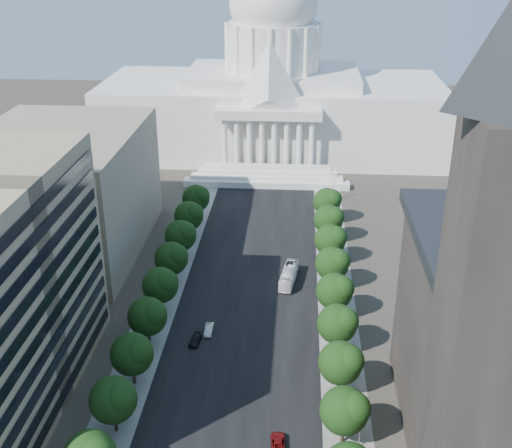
% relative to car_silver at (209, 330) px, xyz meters
% --- Properties ---
extents(road_asphalt, '(30.00, 260.00, 0.01)m').
position_rel_car_silver_xyz_m(road_asphalt, '(6.94, 25.53, -0.74)').
color(road_asphalt, black).
rests_on(road_asphalt, ground).
extents(sidewalk_left, '(8.00, 260.00, 0.02)m').
position_rel_car_silver_xyz_m(sidewalk_left, '(-12.06, 25.53, -0.74)').
color(sidewalk_left, gray).
rests_on(sidewalk_left, ground).
extents(sidewalk_right, '(8.00, 260.00, 0.02)m').
position_rel_car_silver_xyz_m(sidewalk_right, '(25.94, 25.53, -0.74)').
color(sidewalk_right, gray).
rests_on(sidewalk_right, ground).
extents(capitol, '(120.00, 56.00, 73.00)m').
position_rel_car_silver_xyz_m(capitol, '(6.94, 120.42, 19.27)').
color(capitol, white).
rests_on(capitol, ground).
extents(office_block_left_far, '(38.00, 52.00, 30.00)m').
position_rel_car_silver_xyz_m(office_block_left_far, '(-41.06, 35.53, 14.26)').
color(office_block_left_far, gray).
rests_on(office_block_left_far, ground).
extents(tree_l_c, '(7.79, 7.60, 9.97)m').
position_rel_car_silver_xyz_m(tree_l_c, '(-10.72, -28.66, 5.71)').
color(tree_l_c, '#33261C').
rests_on(tree_l_c, ground).
extents(tree_l_d, '(7.79, 7.60, 9.97)m').
position_rel_car_silver_xyz_m(tree_l_d, '(-10.72, -16.66, 5.71)').
color(tree_l_d, '#33261C').
rests_on(tree_l_d, ground).
extents(tree_l_e, '(7.79, 7.60, 9.97)m').
position_rel_car_silver_xyz_m(tree_l_e, '(-10.72, -4.66, 5.71)').
color(tree_l_e, '#33261C').
rests_on(tree_l_e, ground).
extents(tree_l_f, '(7.79, 7.60, 9.97)m').
position_rel_car_silver_xyz_m(tree_l_f, '(-10.72, 7.34, 5.71)').
color(tree_l_f, '#33261C').
rests_on(tree_l_f, ground).
extents(tree_l_g, '(7.79, 7.60, 9.97)m').
position_rel_car_silver_xyz_m(tree_l_g, '(-10.72, 19.34, 5.71)').
color(tree_l_g, '#33261C').
rests_on(tree_l_g, ground).
extents(tree_l_h, '(7.79, 7.60, 9.97)m').
position_rel_car_silver_xyz_m(tree_l_h, '(-10.72, 31.34, 5.71)').
color(tree_l_h, '#33261C').
rests_on(tree_l_h, ground).
extents(tree_l_i, '(7.79, 7.60, 9.97)m').
position_rel_car_silver_xyz_m(tree_l_i, '(-10.72, 43.34, 5.71)').
color(tree_l_i, '#33261C').
rests_on(tree_l_i, ground).
extents(tree_l_j, '(7.79, 7.60, 9.97)m').
position_rel_car_silver_xyz_m(tree_l_j, '(-10.72, 55.34, 5.71)').
color(tree_l_j, '#33261C').
rests_on(tree_l_j, ground).
extents(tree_r_c, '(7.79, 7.60, 9.97)m').
position_rel_car_silver_xyz_m(tree_r_c, '(25.28, -28.66, 5.71)').
color(tree_r_c, '#33261C').
rests_on(tree_r_c, ground).
extents(tree_r_d, '(7.79, 7.60, 9.97)m').
position_rel_car_silver_xyz_m(tree_r_d, '(25.28, -16.66, 5.71)').
color(tree_r_d, '#33261C').
rests_on(tree_r_d, ground).
extents(tree_r_e, '(7.79, 7.60, 9.97)m').
position_rel_car_silver_xyz_m(tree_r_e, '(25.28, -4.66, 5.71)').
color(tree_r_e, '#33261C').
rests_on(tree_r_e, ground).
extents(tree_r_f, '(7.79, 7.60, 9.97)m').
position_rel_car_silver_xyz_m(tree_r_f, '(25.28, 7.34, 5.71)').
color(tree_r_f, '#33261C').
rests_on(tree_r_f, ground).
extents(tree_r_g, '(7.79, 7.60, 9.97)m').
position_rel_car_silver_xyz_m(tree_r_g, '(25.28, 19.34, 5.71)').
color(tree_r_g, '#33261C').
rests_on(tree_r_g, ground).
extents(tree_r_h, '(7.79, 7.60, 9.97)m').
position_rel_car_silver_xyz_m(tree_r_h, '(25.28, 31.34, 5.71)').
color(tree_r_h, '#33261C').
rests_on(tree_r_h, ground).
extents(tree_r_i, '(7.79, 7.60, 9.97)m').
position_rel_car_silver_xyz_m(tree_r_i, '(25.28, 43.34, 5.71)').
color(tree_r_i, '#33261C').
rests_on(tree_r_i, ground).
extents(tree_r_j, '(7.79, 7.60, 9.97)m').
position_rel_car_silver_xyz_m(tree_r_j, '(25.28, 55.34, 5.71)').
color(tree_r_j, '#33261C').
rests_on(tree_r_j, ground).
extents(streetlight_b, '(2.61, 0.44, 9.00)m').
position_rel_car_silver_xyz_m(streetlight_b, '(26.85, -29.47, 5.08)').
color(streetlight_b, gray).
rests_on(streetlight_b, ground).
extents(streetlight_c, '(2.61, 0.44, 9.00)m').
position_rel_car_silver_xyz_m(streetlight_c, '(26.85, -4.47, 5.08)').
color(streetlight_c, gray).
rests_on(streetlight_c, ground).
extents(streetlight_d, '(2.61, 0.44, 9.00)m').
position_rel_car_silver_xyz_m(streetlight_d, '(26.85, 20.53, 5.08)').
color(streetlight_d, gray).
rests_on(streetlight_d, ground).
extents(streetlight_e, '(2.61, 0.44, 9.00)m').
position_rel_car_silver_xyz_m(streetlight_e, '(26.85, 45.53, 5.08)').
color(streetlight_e, gray).
rests_on(streetlight_e, ground).
extents(streetlight_f, '(2.61, 0.44, 9.00)m').
position_rel_car_silver_xyz_m(streetlight_f, '(26.85, 70.53, 5.08)').
color(streetlight_f, gray).
rests_on(streetlight_f, ground).
extents(car_silver, '(1.61, 4.51, 1.48)m').
position_rel_car_silver_xyz_m(car_silver, '(0.00, 0.00, 0.00)').
color(car_silver, '#B3B6BB').
rests_on(car_silver, ground).
extents(car_red, '(2.55, 5.09, 1.38)m').
position_rel_car_silver_xyz_m(car_red, '(14.93, -30.07, -0.05)').
color(car_red, '#650B0C').
rests_on(car_red, ground).
extents(car_dark_b, '(2.25, 4.58, 1.28)m').
position_rel_car_silver_xyz_m(car_dark_b, '(-2.19, -3.71, -0.10)').
color(car_dark_b, black).
rests_on(car_dark_b, ground).
extents(city_bus, '(4.42, 12.20, 3.32)m').
position_rel_car_silver_xyz_m(city_bus, '(15.42, 21.59, 0.92)').
color(city_bus, white).
rests_on(city_bus, ground).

